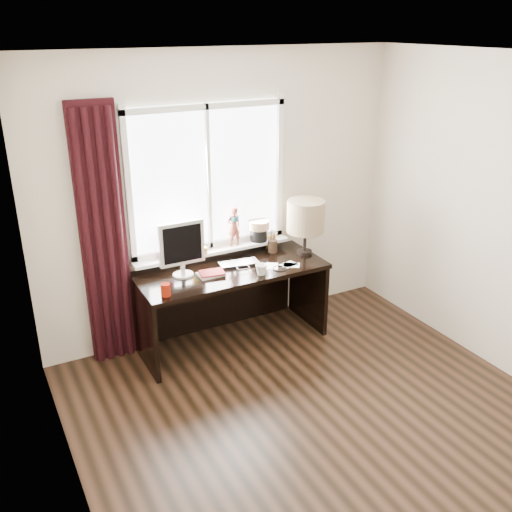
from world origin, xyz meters
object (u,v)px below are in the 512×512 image
monitor (182,246)px  desk (227,289)px  mug (261,269)px  table_lamp (306,217)px  red_cup (166,290)px  laptop (239,263)px

monitor → desk: bearing=5.0°
mug → table_lamp: table_lamp is taller
red_cup → desk: (0.70, 0.34, -0.30)m
mug → monitor: bearing=153.4°
mug → monitor: 0.71m
red_cup → mug: bearing=-0.2°
mug → red_cup: (-0.87, 0.00, 0.00)m
desk → table_lamp: size_ratio=3.27×
desk → table_lamp: bearing=-7.6°
table_lamp → laptop: bearing=176.0°
monitor → table_lamp: (1.20, -0.06, 0.09)m
laptop → desk: laptop is taller
monitor → table_lamp: 1.21m
desk → table_lamp: 0.99m
mug → desk: (-0.17, 0.34, -0.29)m
desk → monitor: size_ratio=3.47×
monitor → red_cup: bearing=-131.5°
laptop → table_lamp: table_lamp is taller
laptop → mug: mug is taller
mug → table_lamp: bearing=21.7°
laptop → red_cup: (-0.80, -0.28, 0.04)m
laptop → monitor: 0.59m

